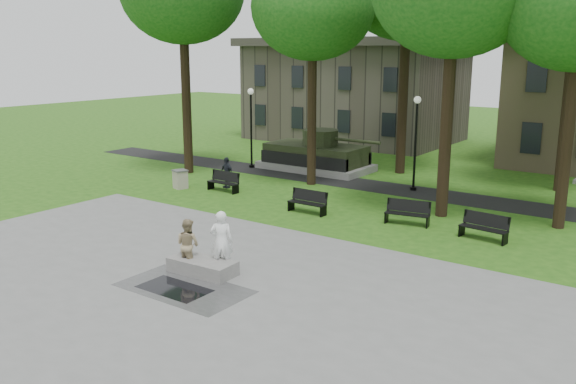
# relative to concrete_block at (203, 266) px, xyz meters

# --- Properties ---
(ground) EXTENTS (120.00, 120.00, 0.00)m
(ground) POSITION_rel_concrete_block_xyz_m (0.01, 2.55, -0.24)
(ground) COLOR #235113
(ground) RESTS_ON ground
(plaza) EXTENTS (22.00, 16.00, 0.02)m
(plaza) POSITION_rel_concrete_block_xyz_m (0.01, -2.45, -0.23)
(plaza) COLOR gray
(plaza) RESTS_ON ground
(footpath) EXTENTS (44.00, 2.60, 0.01)m
(footpath) POSITION_rel_concrete_block_xyz_m (0.01, 14.55, -0.24)
(footpath) COLOR black
(footpath) RESTS_ON ground
(building_left) EXTENTS (15.00, 10.00, 7.20)m
(building_left) POSITION_rel_concrete_block_xyz_m (-10.99, 29.05, 3.35)
(building_left) COLOR #4C443D
(building_left) RESTS_ON ground
(tree_1) EXTENTS (6.20, 6.20, 11.63)m
(tree_1) POSITION_rel_concrete_block_xyz_m (-4.49, 13.05, 8.71)
(tree_1) COLOR black
(tree_1) RESTS_ON ground
(lamp_left) EXTENTS (0.36, 0.36, 4.73)m
(lamp_left) POSITION_rel_concrete_block_xyz_m (-9.99, 14.85, 2.55)
(lamp_left) COLOR black
(lamp_left) RESTS_ON ground
(lamp_mid) EXTENTS (0.36, 0.36, 4.73)m
(lamp_mid) POSITION_rel_concrete_block_xyz_m (0.51, 14.85, 2.55)
(lamp_mid) COLOR black
(lamp_mid) RESTS_ON ground
(tank_monument) EXTENTS (7.45, 3.40, 2.40)m
(tank_monument) POSITION_rel_concrete_block_xyz_m (-6.45, 16.55, 0.61)
(tank_monument) COLOR gray
(tank_monument) RESTS_ON ground
(puddle) EXTENTS (2.20, 1.20, 0.00)m
(puddle) POSITION_rel_concrete_block_xyz_m (0.22, -1.45, -0.22)
(puddle) COLOR black
(puddle) RESTS_ON plaza
(concrete_block) EXTENTS (2.25, 1.12, 0.45)m
(concrete_block) POSITION_rel_concrete_block_xyz_m (0.00, 0.00, 0.00)
(concrete_block) COLOR gray
(concrete_block) RESTS_ON plaza
(skateboard) EXTENTS (0.79, 0.51, 0.07)m
(skateboard) POSITION_rel_concrete_block_xyz_m (0.17, 0.67, -0.19)
(skateboard) COLOR brown
(skateboard) RESTS_ON plaza
(skateboarder) EXTENTS (0.87, 0.81, 2.00)m
(skateboarder) POSITION_rel_concrete_block_xyz_m (0.40, 0.48, 0.78)
(skateboarder) COLOR white
(skateboarder) RESTS_ON plaza
(friend_watching) EXTENTS (0.84, 0.67, 1.69)m
(friend_watching) POSITION_rel_concrete_block_xyz_m (-0.60, -0.02, 0.62)
(friend_watching) COLOR tan
(friend_watching) RESTS_ON plaza
(pedestrian_walker) EXTENTS (1.00, 0.58, 1.60)m
(pedestrian_walker) POSITION_rel_concrete_block_xyz_m (-7.55, 9.81, 0.55)
(pedestrian_walker) COLOR #20232A
(pedestrian_walker) RESTS_ON ground
(park_bench_0) EXTENTS (1.81, 0.59, 1.00)m
(park_bench_0) POSITION_rel_concrete_block_xyz_m (-7.15, 9.14, 0.28)
(park_bench_0) COLOR black
(park_bench_0) RESTS_ON ground
(park_bench_1) EXTENTS (1.81, 0.54, 1.00)m
(park_bench_1) POSITION_rel_concrete_block_xyz_m (-1.40, 8.12, 0.28)
(park_bench_1) COLOR black
(park_bench_1) RESTS_ON ground
(park_bench_2) EXTENTS (1.85, 0.85, 1.00)m
(park_bench_2) POSITION_rel_concrete_block_xyz_m (2.91, 8.98, 0.28)
(park_bench_2) COLOR black
(park_bench_2) RESTS_ON ground
(park_bench_3) EXTENTS (1.84, 0.72, 1.00)m
(park_bench_3) POSITION_rel_concrete_block_xyz_m (6.09, 8.74, 0.28)
(park_bench_3) COLOR black
(park_bench_3) RESTS_ON ground
(trash_bin) EXTENTS (0.84, 0.84, 0.96)m
(trash_bin) POSITION_rel_concrete_block_xyz_m (-9.40, 8.31, 0.24)
(trash_bin) COLOR #BAAE99
(trash_bin) RESTS_ON ground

